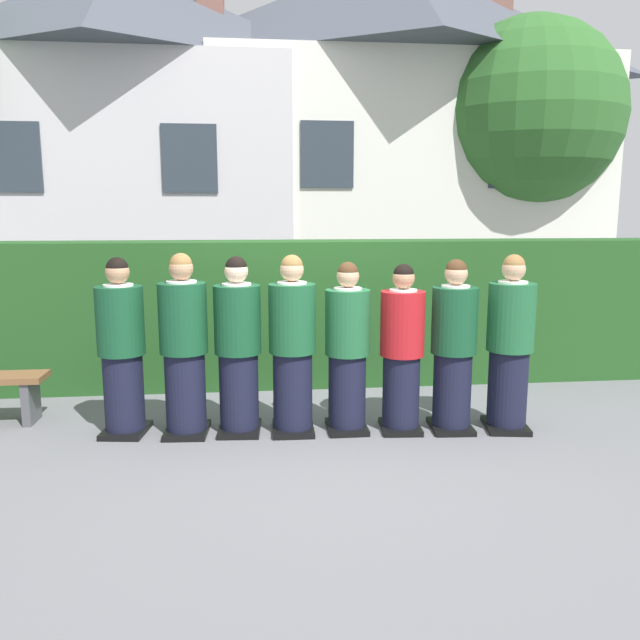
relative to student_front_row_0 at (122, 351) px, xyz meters
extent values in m
plane|color=slate|center=(1.79, -0.13, -0.77)|extent=(60.00, 60.00, 0.00)
cylinder|color=black|center=(0.00, 0.00, -0.40)|extent=(0.36, 0.36, 0.75)
cube|color=black|center=(0.00, 0.00, -0.75)|extent=(0.43, 0.51, 0.05)
cylinder|color=#144728|center=(0.00, 0.00, 0.28)|extent=(0.42, 0.42, 0.62)
cylinder|color=white|center=(0.00, 0.00, 0.60)|extent=(0.26, 0.26, 0.03)
cube|color=navy|center=(0.03, 0.20, 0.41)|extent=(0.04, 0.02, 0.27)
sphere|color=tan|center=(0.00, 0.00, 0.72)|extent=(0.21, 0.21, 0.21)
sphere|color=black|center=(0.00, 0.00, 0.75)|extent=(0.19, 0.19, 0.19)
cube|color=white|center=(0.04, 0.27, 0.19)|extent=(0.15, 0.03, 0.20)
cylinder|color=black|center=(0.56, -0.07, -0.39)|extent=(0.37, 0.37, 0.76)
cube|color=black|center=(0.56, -0.07, -0.75)|extent=(0.41, 0.50, 0.05)
cylinder|color=#144728|center=(0.56, -0.07, 0.31)|extent=(0.43, 0.43, 0.63)
cylinder|color=white|center=(0.56, -0.07, 0.63)|extent=(0.27, 0.27, 0.03)
cube|color=gold|center=(0.57, 0.14, 0.43)|extent=(0.04, 0.01, 0.28)
sphere|color=tan|center=(0.56, -0.07, 0.75)|extent=(0.22, 0.22, 0.22)
sphere|color=olive|center=(0.56, -0.07, 0.79)|extent=(0.20, 0.20, 0.20)
cube|color=white|center=(0.58, 0.21, 0.21)|extent=(0.15, 0.02, 0.20)
cylinder|color=black|center=(1.05, -0.07, -0.40)|extent=(0.36, 0.36, 0.75)
cube|color=black|center=(1.05, -0.07, -0.75)|extent=(0.41, 0.49, 0.05)
cylinder|color=#144728|center=(1.05, -0.07, 0.29)|extent=(0.42, 0.42, 0.62)
cylinder|color=white|center=(1.05, -0.07, 0.60)|extent=(0.26, 0.26, 0.03)
cube|color=navy|center=(1.06, 0.13, 0.41)|extent=(0.04, 0.01, 0.27)
sphere|color=beige|center=(1.05, -0.07, 0.72)|extent=(0.21, 0.21, 0.21)
sphere|color=black|center=(1.05, -0.07, 0.76)|extent=(0.19, 0.19, 0.19)
cylinder|color=black|center=(1.54, -0.12, -0.40)|extent=(0.36, 0.36, 0.76)
cube|color=black|center=(1.54, -0.12, -0.75)|extent=(0.39, 0.48, 0.05)
cylinder|color=#19512D|center=(1.54, -0.12, 0.29)|extent=(0.43, 0.43, 0.62)
cylinder|color=white|center=(1.54, -0.12, 0.61)|extent=(0.26, 0.26, 0.03)
cube|color=gold|center=(1.54, 0.08, 0.42)|extent=(0.04, 0.01, 0.27)
sphere|color=tan|center=(1.54, -0.12, 0.73)|extent=(0.21, 0.21, 0.21)
sphere|color=olive|center=(1.54, -0.12, 0.77)|extent=(0.20, 0.20, 0.20)
cube|color=white|center=(1.55, 0.16, 0.20)|extent=(0.15, 0.01, 0.20)
cylinder|color=black|center=(2.04, -0.13, -0.41)|extent=(0.35, 0.35, 0.72)
cube|color=black|center=(2.04, -0.13, -0.75)|extent=(0.37, 0.45, 0.05)
cylinder|color=#1E5B33|center=(2.04, -0.13, 0.25)|extent=(0.41, 0.41, 0.60)
cylinder|color=white|center=(2.04, -0.13, 0.55)|extent=(0.25, 0.25, 0.03)
cube|color=navy|center=(2.04, 0.07, 0.37)|extent=(0.04, 0.01, 0.26)
sphere|color=tan|center=(2.04, -0.13, 0.67)|extent=(0.20, 0.20, 0.20)
sphere|color=#472D19|center=(2.04, -0.13, 0.71)|extent=(0.19, 0.19, 0.19)
cube|color=white|center=(2.04, 0.14, 0.16)|extent=(0.15, 0.01, 0.20)
cylinder|color=black|center=(2.54, -0.18, -0.42)|extent=(0.34, 0.34, 0.72)
cube|color=black|center=(2.54, -0.18, -0.75)|extent=(0.39, 0.47, 0.05)
cylinder|color=#AD191E|center=(2.54, -0.18, 0.24)|extent=(0.40, 0.40, 0.59)
cylinder|color=white|center=(2.54, -0.18, 0.54)|extent=(0.25, 0.25, 0.03)
cube|color=gold|center=(2.55, 0.01, 0.36)|extent=(0.04, 0.01, 0.26)
sphere|color=tan|center=(2.54, -0.18, 0.66)|extent=(0.20, 0.20, 0.20)
sphere|color=black|center=(2.54, -0.18, 0.69)|extent=(0.19, 0.19, 0.19)
cube|color=white|center=(2.56, 0.08, 0.15)|extent=(0.15, 0.02, 0.20)
cylinder|color=black|center=(3.02, -0.22, -0.41)|extent=(0.35, 0.35, 0.73)
cube|color=black|center=(3.02, -0.22, -0.75)|extent=(0.39, 0.48, 0.05)
cylinder|color=#144728|center=(3.02, -0.22, 0.27)|extent=(0.42, 0.42, 0.61)
cylinder|color=white|center=(3.02, -0.22, 0.57)|extent=(0.26, 0.26, 0.03)
cube|color=#236038|center=(3.03, -0.02, 0.39)|extent=(0.04, 0.01, 0.27)
sphere|color=tan|center=(3.02, -0.22, 0.69)|extent=(0.21, 0.21, 0.21)
sphere|color=#472D19|center=(3.02, -0.22, 0.73)|extent=(0.19, 0.19, 0.19)
cylinder|color=black|center=(3.54, -0.26, -0.40)|extent=(0.36, 0.36, 0.75)
cube|color=black|center=(3.54, -0.26, -0.75)|extent=(0.45, 0.52, 0.05)
cylinder|color=#1E5B33|center=(3.54, -0.26, 0.29)|extent=(0.43, 0.43, 0.62)
cylinder|color=white|center=(3.54, -0.26, 0.61)|extent=(0.26, 0.26, 0.03)
cube|color=gold|center=(3.57, -0.06, 0.42)|extent=(0.04, 0.02, 0.27)
sphere|color=tan|center=(3.54, -0.26, 0.73)|extent=(0.21, 0.21, 0.21)
sphere|color=olive|center=(3.54, -0.26, 0.77)|extent=(0.20, 0.20, 0.20)
cube|color=#214C1E|center=(1.79, 1.59, 0.07)|extent=(11.13, 0.70, 1.68)
cube|color=silver|center=(-1.19, 6.87, 1.54)|extent=(6.18, 3.54, 4.63)
pyramid|color=#424751|center=(-1.19, 6.87, 4.78)|extent=(6.56, 3.76, 1.86)
cube|color=brown|center=(0.51, 6.87, 4.88)|extent=(0.50, 0.50, 1.67)
cube|color=#2D3842|center=(-2.58, 5.07, 2.10)|extent=(0.90, 0.04, 1.10)
cube|color=#2D3842|center=(0.20, 5.07, 2.10)|extent=(0.90, 0.04, 1.10)
cube|color=silver|center=(4.14, 7.32, 1.62)|extent=(7.33, 4.24, 4.78)
pyramid|color=#424751|center=(4.14, 7.32, 5.11)|extent=(7.77, 4.49, 2.20)
cube|color=brown|center=(6.15, 7.32, 5.22)|extent=(0.50, 0.50, 1.98)
cube|color=#2D3842|center=(2.49, 5.18, 2.19)|extent=(0.90, 0.04, 1.10)
cube|color=#2D3842|center=(5.78, 5.18, 2.19)|extent=(0.90, 0.04, 1.10)
cylinder|color=brown|center=(6.27, 5.84, 0.30)|extent=(0.24, 0.24, 2.14)
sphere|color=#2D6028|center=(6.27, 5.84, 2.98)|extent=(3.43, 3.43, 3.43)
cube|color=#4C4C51|center=(-0.97, 0.41, -0.56)|extent=(0.08, 0.32, 0.42)
camera|label=1|loc=(1.19, -5.73, 1.25)|focal=35.45mm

